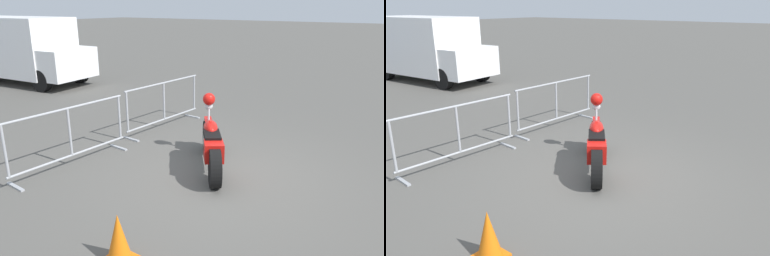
# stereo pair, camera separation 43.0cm
# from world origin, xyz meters

# --- Properties ---
(ground_plane) EXTENTS (120.00, 120.00, 0.00)m
(ground_plane) POSITION_xyz_m (0.00, 0.00, 0.00)
(ground_plane) COLOR #54514C
(motorcycle) EXTENTS (1.80, 1.36, 1.19)m
(motorcycle) POSITION_xyz_m (0.25, 0.30, 0.45)
(motorcycle) COLOR black
(motorcycle) RESTS_ON ground
(crowd_barrier_near) EXTENTS (2.36, 0.58, 1.07)m
(crowd_barrier_near) POSITION_xyz_m (-1.06, 2.36, 0.56)
(crowd_barrier_near) COLOR #9EA0A5
(crowd_barrier_near) RESTS_ON ground
(crowd_barrier_far) EXTENTS (2.36, 0.58, 1.07)m
(crowd_barrier_far) POSITION_xyz_m (1.57, 2.36, 0.56)
(crowd_barrier_far) COLOR #9EA0A5
(crowd_barrier_far) RESTS_ON ground
(delivery_van) EXTENTS (2.41, 5.16, 2.31)m
(delivery_van) POSITION_xyz_m (2.97, 9.92, 1.24)
(delivery_van) COLOR white
(delivery_van) RESTS_ON ground
(planter_island) EXTENTS (4.74, 4.74, 1.11)m
(planter_island) POSITION_xyz_m (4.66, 14.93, 0.26)
(planter_island) COLOR #ADA89E
(planter_island) RESTS_ON ground
(traffic_cone) EXTENTS (0.34, 0.34, 0.59)m
(traffic_cone) POSITION_xyz_m (-2.49, -0.18, 0.29)
(traffic_cone) COLOR orange
(traffic_cone) RESTS_ON ground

